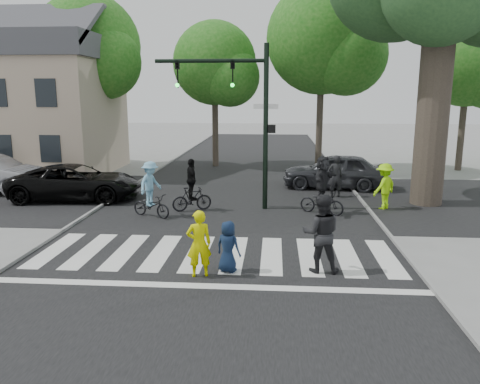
% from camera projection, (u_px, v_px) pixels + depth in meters
% --- Properties ---
extents(ground, '(120.00, 120.00, 0.00)m').
position_uv_depth(ground, '(211.00, 267.00, 11.65)').
color(ground, gray).
rests_on(ground, ground).
extents(road_stem, '(10.00, 70.00, 0.01)m').
position_uv_depth(road_stem, '(230.00, 216.00, 16.53)').
color(road_stem, black).
rests_on(road_stem, ground).
extents(road_cross, '(70.00, 10.00, 0.01)m').
position_uv_depth(road_cross, '(237.00, 198.00, 19.46)').
color(road_cross, black).
rests_on(road_cross, ground).
extents(curb_left, '(0.10, 70.00, 0.10)m').
position_uv_depth(curb_left, '(91.00, 212.00, 16.89)').
color(curb_left, gray).
rests_on(curb_left, ground).
extents(curb_right, '(0.10, 70.00, 0.10)m').
position_uv_depth(curb_right, '(375.00, 218.00, 16.16)').
color(curb_right, gray).
rests_on(curb_right, ground).
extents(crosswalk, '(10.00, 3.85, 0.01)m').
position_uv_depth(crosswalk, '(214.00, 258.00, 12.30)').
color(crosswalk, silver).
rests_on(crosswalk, ground).
extents(traffic_signal, '(4.45, 0.29, 6.00)m').
position_uv_depth(traffic_signal, '(243.00, 104.00, 16.88)').
color(traffic_signal, black).
rests_on(traffic_signal, ground).
extents(bg_tree_0, '(5.46, 5.20, 8.97)m').
position_uv_depth(bg_tree_0, '(11.00, 61.00, 27.02)').
color(bg_tree_0, brown).
rests_on(bg_tree_0, ground).
extents(bg_tree_1, '(6.09, 5.80, 9.80)m').
position_uv_depth(bg_tree_1, '(92.00, 50.00, 26.04)').
color(bg_tree_1, brown).
rests_on(bg_tree_1, ground).
extents(bg_tree_2, '(5.04, 4.80, 8.40)m').
position_uv_depth(bg_tree_2, '(218.00, 67.00, 26.82)').
color(bg_tree_2, brown).
rests_on(bg_tree_2, ground).
extents(bg_tree_3, '(6.30, 6.00, 10.20)m').
position_uv_depth(bg_tree_3, '(328.00, 42.00, 24.83)').
color(bg_tree_3, brown).
rests_on(bg_tree_3, ground).
extents(bg_tree_4, '(4.83, 4.60, 8.15)m').
position_uv_depth(bg_tree_4, '(473.00, 68.00, 25.36)').
color(bg_tree_4, brown).
rests_on(bg_tree_4, ground).
extents(house, '(8.40, 8.10, 8.82)m').
position_uv_depth(house, '(35.00, 102.00, 25.36)').
color(house, '#B9A58D').
rests_on(house, ground).
extents(pedestrian_woman, '(0.67, 0.53, 1.61)m').
position_uv_depth(pedestrian_woman, '(199.00, 244.00, 10.91)').
color(pedestrian_woman, '#DEE200').
rests_on(pedestrian_woman, ground).
extents(pedestrian_child, '(0.73, 0.62, 1.27)m').
position_uv_depth(pedestrian_child, '(228.00, 247.00, 11.23)').
color(pedestrian_child, '#12213F').
rests_on(pedestrian_child, ground).
extents(pedestrian_adult, '(0.97, 0.77, 1.92)m').
position_uv_depth(pedestrian_adult, '(321.00, 233.00, 11.19)').
color(pedestrian_adult, black).
rests_on(pedestrian_adult, ground).
extents(cyclist_left, '(1.64, 1.16, 1.97)m').
position_uv_depth(cyclist_left, '(151.00, 193.00, 16.27)').
color(cyclist_left, black).
rests_on(cyclist_left, ground).
extents(cyclist_mid, '(1.52, 0.99, 1.94)m').
position_uv_depth(cyclist_mid, '(192.00, 190.00, 17.17)').
color(cyclist_mid, black).
rests_on(cyclist_mid, ground).
extents(cyclist_right, '(1.73, 1.60, 2.11)m').
position_uv_depth(cyclist_right, '(322.00, 188.00, 16.68)').
color(cyclist_right, black).
rests_on(cyclist_right, ground).
extents(car_suv, '(5.38, 2.81, 1.45)m').
position_uv_depth(car_suv, '(76.00, 182.00, 19.02)').
color(car_suv, black).
rests_on(car_suv, ground).
extents(car_grey, '(4.88, 2.39, 1.60)m').
position_uv_depth(car_grey, '(335.00, 171.00, 21.35)').
color(car_grey, '#2F3035').
rests_on(car_grey, ground).
extents(bystander_hivis, '(1.26, 1.22, 1.73)m').
position_uv_depth(bystander_hivis, '(384.00, 186.00, 17.44)').
color(bystander_hivis, '#A3FD0C').
rests_on(bystander_hivis, ground).
extents(bystander_dark, '(0.71, 0.54, 1.77)m').
position_uv_depth(bystander_dark, '(335.00, 176.00, 19.47)').
color(bystander_dark, black).
rests_on(bystander_dark, ground).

